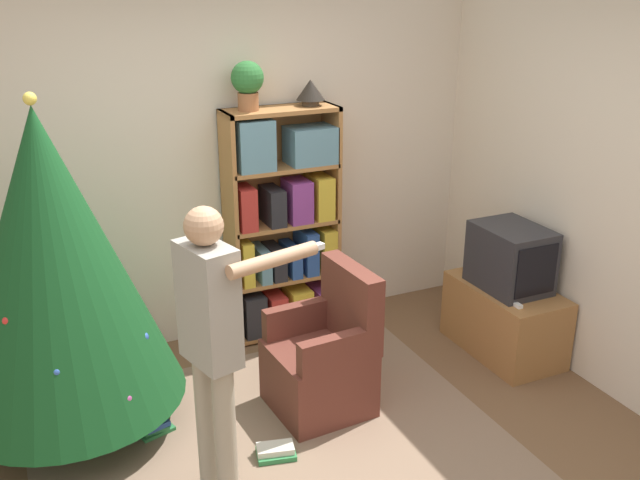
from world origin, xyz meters
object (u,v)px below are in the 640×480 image
at_px(armchair, 324,360).
at_px(table_lamp, 310,91).
at_px(potted_plant, 248,82).
at_px(television, 511,258).
at_px(christmas_tree, 53,261).
at_px(standing_person, 212,335).
at_px(bookshelf, 284,226).

height_order(armchair, table_lamp, table_lamp).
height_order(potted_plant, table_lamp, potted_plant).
height_order(television, table_lamp, table_lamp).
relative_size(television, table_lamp, 2.66).
distance_m(christmas_tree, potted_plant, 1.73).
xyz_separation_m(standing_person, potted_plant, (0.77, 1.58, 0.95)).
bearing_deg(table_lamp, television, -41.94).
height_order(christmas_tree, potted_plant, potted_plant).
xyz_separation_m(bookshelf, television, (1.30, -0.96, -0.11)).
relative_size(bookshelf, television, 3.20).
height_order(television, potted_plant, potted_plant).
distance_m(potted_plant, table_lamp, 0.47).
distance_m(armchair, standing_person, 1.16).
distance_m(armchair, potted_plant, 1.89).
height_order(christmas_tree, standing_person, christmas_tree).
xyz_separation_m(potted_plant, table_lamp, (0.46, -0.00, -0.09)).
height_order(standing_person, table_lamp, table_lamp).
height_order(bookshelf, armchair, bookshelf).
distance_m(christmas_tree, armchair, 1.70).
height_order(christmas_tree, armchair, christmas_tree).
bearing_deg(armchair, bookshelf, 167.52).
bearing_deg(bookshelf, potted_plant, 177.96).
bearing_deg(standing_person, television, 89.95).
xyz_separation_m(armchair, standing_person, (-0.84, -0.52, 0.62)).
relative_size(christmas_tree, standing_person, 1.26).
height_order(bookshelf, potted_plant, potted_plant).
height_order(bookshelf, standing_person, bookshelf).
relative_size(television, christmas_tree, 0.26).
bearing_deg(television, standing_person, -165.26).
bearing_deg(armchair, standing_person, -62.08).
bearing_deg(bookshelf, christmas_tree, -159.06).
bearing_deg(standing_person, armchair, 106.75).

